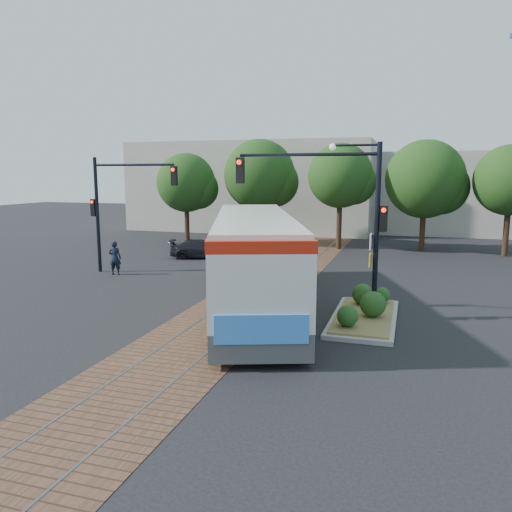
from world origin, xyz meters
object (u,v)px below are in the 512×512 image
object	(u,v)px
officer	(115,258)
signal_pole_left	(115,199)
traffic_island	(365,311)
city_bus	(254,255)
parked_car	(202,249)
signal_pole_main	(342,202)

from	to	relation	value
officer	signal_pole_left	bearing A→B (deg)	-90.12
signal_pole_left	officer	bearing A→B (deg)	-76.66
traffic_island	officer	xyz separation A→B (m)	(-13.08, 4.43, 0.55)
city_bus	signal_pole_left	world-z (taller)	signal_pole_left
traffic_island	signal_pole_left	xyz separation A→B (m)	(-13.19, 4.89, 3.54)
city_bus	signal_pole_left	xyz separation A→B (m)	(-8.81, 4.23, 1.86)
parked_car	traffic_island	bearing A→B (deg)	-151.42
traffic_island	parked_car	bearing A→B (deg)	135.82
traffic_island	signal_pole_main	size ratio (longest dim) A/B	0.87
parked_car	signal_pole_main	bearing A→B (deg)	-153.82
city_bus	signal_pole_left	distance (m)	9.95
signal_pole_left	parked_car	xyz separation A→B (m)	(2.30, 5.69, -3.29)
signal_pole_left	signal_pole_main	bearing A→B (deg)	-21.45
officer	parked_car	size ratio (longest dim) A/B	0.44
traffic_island	parked_car	size ratio (longest dim) A/B	1.32
signal_pole_left	parked_car	world-z (taller)	signal_pole_left
city_bus	parked_car	distance (m)	11.95
officer	signal_pole_main	bearing A→B (deg)	146.84
city_bus	officer	world-z (taller)	city_bus
traffic_island	signal_pole_left	world-z (taller)	signal_pole_left
signal_pole_main	signal_pole_left	world-z (taller)	signal_pole_main
traffic_island	signal_pole_main	xyz separation A→B (m)	(-0.96, 0.09, 3.83)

